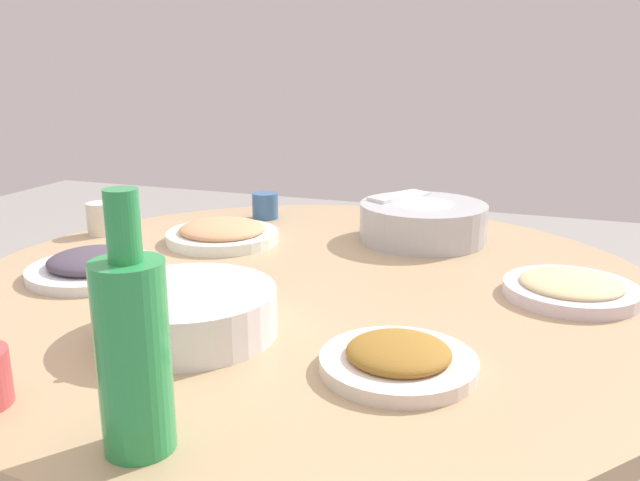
{
  "coord_description": "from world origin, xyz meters",
  "views": [
    {
      "loc": [
        1.08,
        0.41,
        1.15
      ],
      "look_at": [
        -0.02,
        0.01,
        0.83
      ],
      "focal_mm": 37.43,
      "sensor_mm": 36.0,
      "label": 1
    }
  ],
  "objects_px": {
    "rice_bowl": "(423,221)",
    "tea_cup_side": "(101,219)",
    "green_bottle": "(133,350)",
    "dish_eggplant": "(95,265)",
    "dish_shrimp": "(222,233)",
    "dish_stirfry": "(398,359)",
    "round_dining_table": "(311,352)",
    "soup_bowl": "(189,313)",
    "dish_noodles": "(571,288)",
    "tea_cup_far": "(265,206)"
  },
  "relations": [
    {
      "from": "soup_bowl",
      "to": "tea_cup_far",
      "type": "height_order",
      "value": "soup_bowl"
    },
    {
      "from": "green_bottle",
      "to": "tea_cup_side",
      "type": "relative_size",
      "value": 3.72
    },
    {
      "from": "dish_stirfry",
      "to": "dish_shrimp",
      "type": "relative_size",
      "value": 0.84
    },
    {
      "from": "round_dining_table",
      "to": "tea_cup_side",
      "type": "xyz_separation_m",
      "value": [
        -0.15,
        -0.57,
        0.18
      ]
    },
    {
      "from": "dish_noodles",
      "to": "dish_shrimp",
      "type": "relative_size",
      "value": 0.91
    },
    {
      "from": "dish_stirfry",
      "to": "tea_cup_side",
      "type": "bearing_deg",
      "value": -118.85
    },
    {
      "from": "dish_eggplant",
      "to": "dish_stirfry",
      "type": "height_order",
      "value": "dish_eggplant"
    },
    {
      "from": "dish_shrimp",
      "to": "dish_eggplant",
      "type": "bearing_deg",
      "value": -22.06
    },
    {
      "from": "rice_bowl",
      "to": "dish_eggplant",
      "type": "height_order",
      "value": "rice_bowl"
    },
    {
      "from": "dish_noodles",
      "to": "tea_cup_far",
      "type": "xyz_separation_m",
      "value": [
        -0.35,
        -0.73,
        0.02
      ]
    },
    {
      "from": "soup_bowl",
      "to": "dish_noodles",
      "type": "xyz_separation_m",
      "value": [
        -0.36,
        0.53,
        -0.02
      ]
    },
    {
      "from": "round_dining_table",
      "to": "tea_cup_far",
      "type": "relative_size",
      "value": 19.9
    },
    {
      "from": "round_dining_table",
      "to": "dish_stirfry",
      "type": "height_order",
      "value": "dish_stirfry"
    },
    {
      "from": "dish_noodles",
      "to": "green_bottle",
      "type": "relative_size",
      "value": 0.81
    },
    {
      "from": "rice_bowl",
      "to": "soup_bowl",
      "type": "bearing_deg",
      "value": -19.25
    },
    {
      "from": "dish_eggplant",
      "to": "green_bottle",
      "type": "bearing_deg",
      "value": 42.05
    },
    {
      "from": "round_dining_table",
      "to": "tea_cup_side",
      "type": "distance_m",
      "value": 0.62
    },
    {
      "from": "tea_cup_side",
      "to": "rice_bowl",
      "type": "bearing_deg",
      "value": 106.01
    },
    {
      "from": "round_dining_table",
      "to": "rice_bowl",
      "type": "bearing_deg",
      "value": 158.96
    },
    {
      "from": "soup_bowl",
      "to": "dish_eggplant",
      "type": "distance_m",
      "value": 0.36
    },
    {
      "from": "dish_eggplant",
      "to": "soup_bowl",
      "type": "bearing_deg",
      "value": 59.72
    },
    {
      "from": "rice_bowl",
      "to": "round_dining_table",
      "type": "bearing_deg",
      "value": -21.04
    },
    {
      "from": "soup_bowl",
      "to": "rice_bowl",
      "type": "bearing_deg",
      "value": 160.75
    },
    {
      "from": "green_bottle",
      "to": "tea_cup_side",
      "type": "distance_m",
      "value": 0.93
    },
    {
      "from": "dish_noodles",
      "to": "tea_cup_side",
      "type": "height_order",
      "value": "tea_cup_side"
    },
    {
      "from": "rice_bowl",
      "to": "tea_cup_side",
      "type": "bearing_deg",
      "value": -73.99
    },
    {
      "from": "tea_cup_side",
      "to": "green_bottle",
      "type": "bearing_deg",
      "value": 39.73
    },
    {
      "from": "dish_noodles",
      "to": "green_bottle",
      "type": "height_order",
      "value": "green_bottle"
    },
    {
      "from": "dish_stirfry",
      "to": "dish_noodles",
      "type": "bearing_deg",
      "value": 149.99
    },
    {
      "from": "round_dining_table",
      "to": "dish_shrimp",
      "type": "distance_m",
      "value": 0.37
    },
    {
      "from": "round_dining_table",
      "to": "dish_eggplant",
      "type": "relative_size",
      "value": 5.28
    },
    {
      "from": "round_dining_table",
      "to": "green_bottle",
      "type": "bearing_deg",
      "value": 1.89
    },
    {
      "from": "dish_shrimp",
      "to": "soup_bowl",
      "type": "bearing_deg",
      "value": 22.32
    },
    {
      "from": "dish_shrimp",
      "to": "tea_cup_side",
      "type": "distance_m",
      "value": 0.3
    },
    {
      "from": "soup_bowl",
      "to": "dish_eggplant",
      "type": "relative_size",
      "value": 1.12
    },
    {
      "from": "rice_bowl",
      "to": "green_bottle",
      "type": "relative_size",
      "value": 1.01
    },
    {
      "from": "round_dining_table",
      "to": "tea_cup_side",
      "type": "relative_size",
      "value": 17.5
    },
    {
      "from": "dish_shrimp",
      "to": "tea_cup_far",
      "type": "height_order",
      "value": "tea_cup_far"
    },
    {
      "from": "rice_bowl",
      "to": "tea_cup_side",
      "type": "height_order",
      "value": "rice_bowl"
    },
    {
      "from": "dish_eggplant",
      "to": "tea_cup_side",
      "type": "bearing_deg",
      "value": -144.99
    },
    {
      "from": "soup_bowl",
      "to": "green_bottle",
      "type": "distance_m",
      "value": 0.31
    },
    {
      "from": "dish_eggplant",
      "to": "dish_shrimp",
      "type": "distance_m",
      "value": 0.31
    },
    {
      "from": "tea_cup_far",
      "to": "dish_noodles",
      "type": "bearing_deg",
      "value": 64.53
    },
    {
      "from": "round_dining_table",
      "to": "dish_eggplant",
      "type": "bearing_deg",
      "value": -75.78
    },
    {
      "from": "dish_eggplant",
      "to": "dish_noodles",
      "type": "bearing_deg",
      "value": 101.87
    },
    {
      "from": "rice_bowl",
      "to": "soup_bowl",
      "type": "xyz_separation_m",
      "value": [
        0.63,
        -0.22,
        -0.01
      ]
    },
    {
      "from": "rice_bowl",
      "to": "tea_cup_side",
      "type": "xyz_separation_m",
      "value": [
        0.2,
        -0.71,
        -0.01
      ]
    },
    {
      "from": "round_dining_table",
      "to": "green_bottle",
      "type": "relative_size",
      "value": 4.7
    },
    {
      "from": "green_bottle",
      "to": "round_dining_table",
      "type": "bearing_deg",
      "value": -178.11
    },
    {
      "from": "dish_stirfry",
      "to": "tea_cup_far",
      "type": "bearing_deg",
      "value": -144.35
    }
  ]
}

